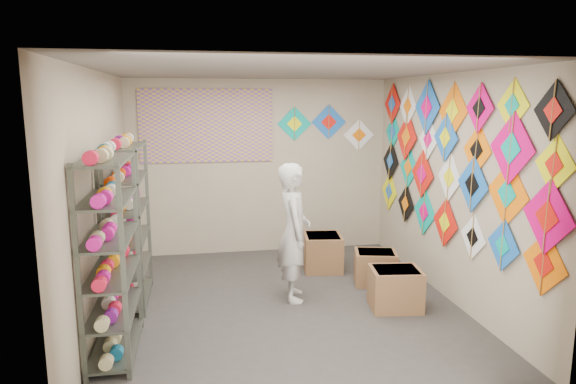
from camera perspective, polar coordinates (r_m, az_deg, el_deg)
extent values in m
plane|color=#33302C|center=(6.21, -0.43, -12.41)|extent=(4.50, 4.50, 0.00)
plane|color=tan|center=(8.03, -3.17, 2.78)|extent=(4.00, 0.00, 4.00)
plane|color=tan|center=(3.69, 5.53, -6.28)|extent=(4.00, 0.00, 4.00)
plane|color=tan|center=(5.84, -20.18, -0.69)|extent=(0.00, 4.50, 4.50)
plane|color=tan|center=(6.47, 17.30, 0.50)|extent=(0.00, 4.50, 4.50)
plane|color=#6C655B|center=(5.74, -0.46, 13.31)|extent=(4.50, 4.50, 0.00)
cube|color=#4C5147|center=(5.08, -19.06, -6.86)|extent=(0.40, 1.10, 1.90)
cube|color=#4C5147|center=(6.32, -17.30, -3.42)|extent=(0.40, 1.10, 1.90)
cylinder|color=#DE1494|center=(4.60, -20.03, -7.47)|extent=(0.12, 0.10, 0.12)
cylinder|color=#FF4303|center=(4.78, -19.64, -6.78)|extent=(0.12, 0.10, 0.12)
cylinder|color=orange|center=(4.96, -19.29, -6.13)|extent=(0.12, 0.10, 0.12)
cylinder|color=beige|center=(5.14, -18.96, -5.54)|extent=(0.12, 0.10, 0.12)
cylinder|color=red|center=(5.33, -18.66, -4.98)|extent=(0.12, 0.10, 0.12)
cylinder|color=#851A8E|center=(5.51, -18.37, -4.46)|extent=(0.12, 0.10, 0.12)
cylinder|color=#CABB81|center=(5.84, -17.92, -3.62)|extent=(0.12, 0.10, 0.12)
cylinder|color=#136189|center=(6.02, -17.68, -3.19)|extent=(0.12, 0.10, 0.12)
cylinder|color=#DE1494|center=(6.21, -17.46, -2.78)|extent=(0.12, 0.10, 0.12)
cylinder|color=#FF4303|center=(6.39, -17.25, -2.40)|extent=(0.12, 0.10, 0.12)
cylinder|color=orange|center=(6.58, -17.05, -2.03)|extent=(0.12, 0.10, 0.12)
cylinder|color=beige|center=(6.77, -16.86, -1.69)|extent=(0.12, 0.10, 0.12)
cube|color=#FF6F04|center=(5.03, 26.59, -7.13)|extent=(0.02, 0.59, 0.59)
cube|color=blue|center=(5.48, 22.78, -5.51)|extent=(0.02, 0.53, 0.53)
cube|color=white|center=(5.99, 19.86, -4.73)|extent=(0.02, 0.52, 0.52)
cube|color=red|center=(6.50, 17.05, -3.26)|extent=(0.02, 0.61, 0.61)
cube|color=#00A593|center=(7.04, 14.91, -2.16)|extent=(0.03, 0.63, 0.63)
cube|color=black|center=(7.55, 12.94, -1.27)|extent=(0.02, 0.54, 0.54)
cube|color=#EEEF08|center=(8.17, 11.19, 0.10)|extent=(0.02, 0.60, 0.60)
cube|color=#DE006A|center=(4.91, 26.89, -2.49)|extent=(0.02, 0.67, 0.67)
cube|color=#FF6F04|center=(5.40, 23.21, -0.15)|extent=(0.02, 0.67, 0.67)
cube|color=blue|center=(5.90, 19.82, 0.80)|extent=(0.01, 0.63, 0.63)
cube|color=white|center=(6.39, 17.50, 1.54)|extent=(0.02, 0.58, 0.58)
cube|color=red|center=(7.02, 14.68, 1.95)|extent=(0.01, 0.65, 0.65)
cube|color=#00A593|center=(7.47, 13.24, 2.68)|extent=(0.02, 0.59, 0.59)
cube|color=black|center=(8.05, 11.32, 3.41)|extent=(0.03, 0.60, 0.60)
cube|color=#EEEF08|center=(4.85, 27.54, 2.72)|extent=(0.03, 0.51, 0.51)
cube|color=#DE006A|center=(5.31, 23.58, 4.47)|extent=(0.03, 0.71, 0.71)
cube|color=#FF6F04|center=(5.86, 20.26, 4.41)|extent=(0.04, 0.56, 0.56)
cube|color=blue|center=(6.44, 17.11, 5.80)|extent=(0.01, 0.59, 0.59)
cube|color=white|center=(6.89, 15.32, 5.66)|extent=(0.03, 0.55, 0.55)
cube|color=red|center=(7.49, 13.03, 5.99)|extent=(0.04, 0.68, 0.68)
cube|color=#00A593|center=(8.01, 11.56, 6.59)|extent=(0.02, 0.55, 0.55)
cube|color=black|center=(4.85, 27.44, 8.06)|extent=(0.02, 0.52, 0.52)
cube|color=#EEEF08|center=(5.35, 23.70, 8.82)|extent=(0.02, 0.51, 0.51)
cube|color=#DE006A|center=(5.80, 20.51, 8.74)|extent=(0.02, 0.53, 0.53)
cube|color=#FF6F04|center=(6.34, 17.84, 8.56)|extent=(0.03, 0.68, 0.68)
cube|color=blue|center=(6.91, 15.19, 9.08)|extent=(0.02, 0.71, 0.71)
cube|color=white|center=(7.51, 13.18, 9.28)|extent=(0.03, 0.59, 0.59)
cube|color=red|center=(8.00, 11.52, 9.57)|extent=(0.01, 0.62, 0.62)
cube|color=#00A593|center=(8.04, 0.72, 7.58)|extent=(0.54, 0.02, 0.54)
cube|color=blue|center=(8.16, 4.54, 7.76)|extent=(0.55, 0.02, 0.55)
cube|color=white|center=(8.32, 7.88, 6.29)|extent=(0.50, 0.02, 0.50)
cube|color=#70489D|center=(7.89, -9.02, 7.28)|extent=(2.00, 0.01, 1.10)
imported|color=beige|center=(6.14, 0.65, -4.48)|extent=(0.67, 0.50, 1.66)
cube|color=brown|center=(6.16, 11.83, -10.46)|extent=(0.62, 0.54, 0.47)
cube|color=brown|center=(6.90, 9.68, -8.28)|extent=(0.62, 0.55, 0.44)
cube|color=brown|center=(7.35, 3.87, -6.69)|extent=(0.59, 0.64, 0.50)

